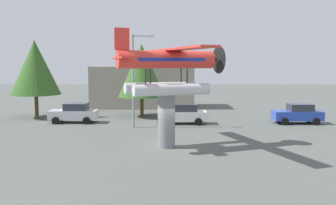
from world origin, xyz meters
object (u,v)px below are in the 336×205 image
(car_mid_white, at_px, (184,114))
(storefront_building, at_px, (145,87))
(tree_east, at_px, (143,71))
(display_pedestal, at_px, (168,121))
(streetlight_primary, at_px, (137,74))
(car_far_blue, at_px, (299,114))
(floatplane_monument, at_px, (170,67))
(car_near_silver, at_px, (76,113))
(tree_west, at_px, (37,67))

(car_mid_white, distance_m, storefront_building, 13.72)
(storefront_building, relative_size, tree_east, 1.69)
(display_pedestal, relative_size, streetlight_primary, 0.44)
(display_pedestal, bearing_deg, streetlight_primary, 109.39)
(display_pedestal, bearing_deg, car_mid_white, 81.11)
(car_mid_white, height_order, car_far_blue, same)
(car_far_blue, bearing_deg, display_pedestal, 38.60)
(floatplane_monument, relative_size, streetlight_primary, 1.33)
(display_pedestal, height_order, car_near_silver, display_pedestal)
(car_mid_white, bearing_deg, tree_east, -49.03)
(car_near_silver, relative_size, tree_east, 0.59)
(streetlight_primary, bearing_deg, car_mid_white, 24.32)
(car_near_silver, distance_m, tree_east, 7.90)
(car_mid_white, bearing_deg, display_pedestal, 81.11)
(car_far_blue, distance_m, tree_west, 25.03)
(car_mid_white, bearing_deg, tree_west, -15.51)
(car_far_blue, height_order, tree_west, tree_west)
(car_mid_white, distance_m, tree_west, 15.34)
(car_mid_white, height_order, streetlight_primary, streetlight_primary)
(floatplane_monument, distance_m, tree_west, 18.36)
(storefront_building, height_order, tree_west, tree_west)
(car_mid_white, relative_size, car_far_blue, 1.00)
(tree_west, bearing_deg, storefront_building, 42.13)
(car_near_silver, xyz_separation_m, car_mid_white, (9.72, -0.63, 0.00))
(car_near_silver, distance_m, storefront_building, 13.50)
(tree_west, bearing_deg, display_pedestal, -45.45)
(storefront_building, bearing_deg, tree_west, -137.87)
(tree_east, bearing_deg, car_near_silver, -146.03)
(car_near_silver, bearing_deg, storefront_building, -113.55)
(floatplane_monument, relative_size, tree_east, 1.41)
(car_far_blue, bearing_deg, car_mid_white, 0.80)
(car_far_blue, distance_m, tree_east, 15.19)
(tree_east, bearing_deg, storefront_building, 92.95)
(floatplane_monument, xyz_separation_m, storefront_building, (-3.06, 21.95, -2.58))
(storefront_building, relative_size, tree_west, 1.60)
(car_near_silver, bearing_deg, car_mid_white, 176.31)
(car_mid_white, height_order, storefront_building, storefront_building)
(tree_west, relative_size, tree_east, 1.05)
(car_near_silver, distance_m, tree_west, 6.92)
(car_near_silver, height_order, streetlight_primary, streetlight_primary)
(car_far_blue, xyz_separation_m, tree_west, (-24.40, 3.82, 4.02))
(streetlight_primary, bearing_deg, tree_west, 150.74)
(tree_west, bearing_deg, floatplane_monument, -45.07)
(display_pedestal, xyz_separation_m, car_near_silver, (-8.30, 9.71, -0.81))
(storefront_building, xyz_separation_m, tree_east, (0.43, -8.39, 2.10))
(display_pedestal, xyz_separation_m, car_mid_white, (1.42, 9.09, -0.81))
(streetlight_primary, bearing_deg, tree_east, 89.51)
(car_mid_white, xyz_separation_m, tree_west, (-14.26, 3.96, 4.02))
(display_pedestal, xyz_separation_m, floatplane_monument, (0.12, 0.05, 3.36))
(tree_west, bearing_deg, car_mid_white, -15.51)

